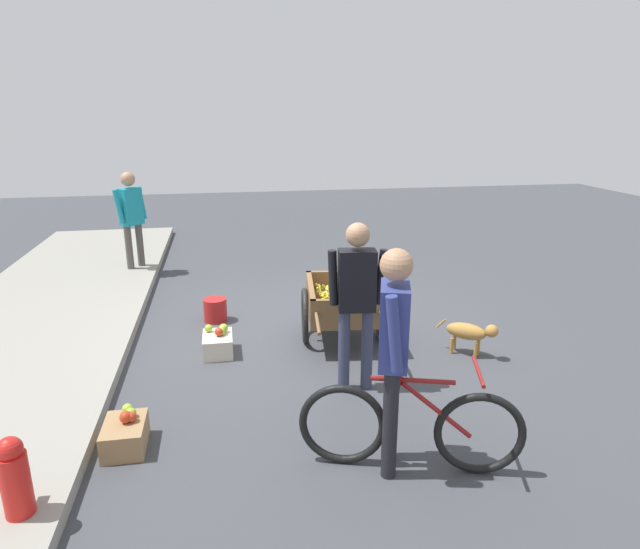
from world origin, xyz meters
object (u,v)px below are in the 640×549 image
at_px(cyclist_person, 393,341).
at_px(mixed_fruit_crate, 125,434).
at_px(dog, 470,332).
at_px(fire_hydrant, 16,485).
at_px(bystander_person, 131,214).
at_px(apple_crate, 218,343).
at_px(fruit_cart, 342,305).
at_px(plastic_bucket, 215,310).
at_px(vendor_person, 357,292).
at_px(bicycle, 410,426).

bearing_deg(cyclist_person, mixed_fruit_crate, 73.31).
bearing_deg(dog, fire_hydrant, 116.12).
xyz_separation_m(dog, bystander_person, (3.87, 4.03, 0.73)).
relative_size(cyclist_person, apple_crate, 3.86).
height_order(fruit_cart, fire_hydrant, fruit_cart).
relative_size(plastic_bucket, mixed_fruit_crate, 0.67).
xyz_separation_m(vendor_person, mixed_fruit_crate, (-0.63, 2.03, -0.85)).
xyz_separation_m(fire_hydrant, apple_crate, (2.45, -1.24, -0.21)).
xyz_separation_m(dog, fire_hydrant, (-1.93, 3.95, 0.06)).
distance_m(bicycle, plastic_bucket, 3.60).
relative_size(fruit_cart, cyclist_person, 1.02).
relative_size(vendor_person, mixed_fruit_crate, 3.70).
relative_size(mixed_fruit_crate, bystander_person, 0.26).
height_order(dog, mixed_fruit_crate, dog).
xyz_separation_m(dog, plastic_bucket, (1.52, 2.74, -0.12)).
distance_m(dog, plastic_bucket, 3.14).
distance_m(mixed_fruit_crate, bystander_person, 5.12).
distance_m(fruit_cart, apple_crate, 1.46).
xyz_separation_m(fruit_cart, plastic_bucket, (0.89, 1.45, -0.29)).
relative_size(fire_hydrant, bystander_person, 0.40).
relative_size(dog, plastic_bucket, 1.82).
distance_m(fire_hydrant, apple_crate, 2.75).
height_order(bicycle, mixed_fruit_crate, bicycle).
height_order(vendor_person, cyclist_person, cyclist_person).
height_order(cyclist_person, dog, cyclist_person).
bearing_deg(dog, cyclist_person, 140.14).
xyz_separation_m(vendor_person, dog, (0.50, -1.41, -0.71)).
relative_size(apple_crate, bystander_person, 0.26).
relative_size(bicycle, bystander_person, 0.96).
distance_m(fruit_cart, bystander_person, 4.28).
distance_m(cyclist_person, apple_crate, 2.73).
height_order(vendor_person, bicycle, vendor_person).
height_order(bicycle, plastic_bucket, bicycle).
relative_size(fire_hydrant, apple_crate, 1.52).
height_order(cyclist_person, apple_crate, cyclist_person).
bearing_deg(bicycle, fruit_cart, -0.29).
distance_m(fire_hydrant, mixed_fruit_crate, 0.97).
bearing_deg(fruit_cart, bystander_person, 40.18).
height_order(dog, bystander_person, bystander_person).
xyz_separation_m(fruit_cart, bicycle, (-2.40, 0.01, -0.09)).
bearing_deg(vendor_person, bicycle, -175.22).
xyz_separation_m(apple_crate, bystander_person, (3.35, 1.32, 0.87)).
relative_size(dog, apple_crate, 1.22).
relative_size(cyclist_person, mixed_fruit_crate, 3.86).
distance_m(cyclist_person, bystander_person, 6.17).
distance_m(fruit_cart, plastic_bucket, 1.73).
distance_m(apple_crate, mixed_fruit_crate, 1.80).
bearing_deg(fruit_cart, mixed_fruit_crate, 129.35).
bearing_deg(dog, apple_crate, 79.17).
bearing_deg(fire_hydrant, bicycle, -86.54).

